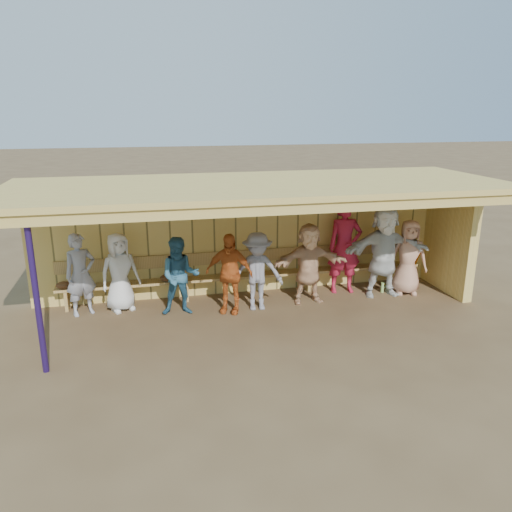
{
  "coord_description": "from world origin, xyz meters",
  "views": [
    {
      "loc": [
        -2.03,
        -8.55,
        3.75
      ],
      "look_at": [
        0.0,
        0.35,
        1.05
      ],
      "focal_mm": 35.0,
      "sensor_mm": 36.0,
      "label": 1
    }
  ],
  "objects_px": {
    "player_h": "(408,257)",
    "player_extra": "(384,251)",
    "player_a": "(81,275)",
    "player_b": "(120,272)",
    "player_c": "(180,276)",
    "player_g": "(345,247)",
    "player_d": "(229,273)",
    "player_e": "(257,271)",
    "bench": "(248,270)",
    "player_f": "(309,264)"
  },
  "relations": [
    {
      "from": "player_h",
      "to": "player_extra",
      "type": "xyz_separation_m",
      "value": [
        -0.55,
        0.01,
        0.16
      ]
    },
    {
      "from": "player_a",
      "to": "player_h",
      "type": "bearing_deg",
      "value": -27.18
    },
    {
      "from": "player_b",
      "to": "player_c",
      "type": "height_order",
      "value": "player_b"
    },
    {
      "from": "player_g",
      "to": "player_h",
      "type": "height_order",
      "value": "player_g"
    },
    {
      "from": "player_d",
      "to": "player_extra",
      "type": "xyz_separation_m",
      "value": [
        3.25,
        0.18,
        0.18
      ]
    },
    {
      "from": "player_b",
      "to": "player_d",
      "type": "height_order",
      "value": "player_d"
    },
    {
      "from": "player_d",
      "to": "player_g",
      "type": "height_order",
      "value": "player_g"
    },
    {
      "from": "player_b",
      "to": "player_e",
      "type": "relative_size",
      "value": 1.0
    },
    {
      "from": "player_a",
      "to": "player_d",
      "type": "height_order",
      "value": "player_a"
    },
    {
      "from": "player_d",
      "to": "player_extra",
      "type": "height_order",
      "value": "player_extra"
    },
    {
      "from": "player_extra",
      "to": "player_e",
      "type": "bearing_deg",
      "value": -173.1
    },
    {
      "from": "player_c",
      "to": "player_extra",
      "type": "height_order",
      "value": "player_extra"
    },
    {
      "from": "player_c",
      "to": "player_extra",
      "type": "bearing_deg",
      "value": 5.96
    },
    {
      "from": "player_g",
      "to": "player_b",
      "type": "bearing_deg",
      "value": -174.89
    },
    {
      "from": "player_b",
      "to": "player_c",
      "type": "xyz_separation_m",
      "value": [
        1.1,
        -0.46,
        -0.02
      ]
    },
    {
      "from": "bench",
      "to": "player_extra",
      "type": "bearing_deg",
      "value": -14.18
    },
    {
      "from": "player_a",
      "to": "bench",
      "type": "distance_m",
      "value": 3.29
    },
    {
      "from": "player_e",
      "to": "bench",
      "type": "xyz_separation_m",
      "value": [
        -0.01,
        0.84,
        -0.24
      ]
    },
    {
      "from": "player_a",
      "to": "player_e",
      "type": "relative_size",
      "value": 1.03
    },
    {
      "from": "player_d",
      "to": "player_extra",
      "type": "bearing_deg",
      "value": 27.78
    },
    {
      "from": "player_c",
      "to": "player_extra",
      "type": "xyz_separation_m",
      "value": [
        4.16,
        0.08,
        0.2
      ]
    },
    {
      "from": "player_h",
      "to": "player_e",
      "type": "bearing_deg",
      "value": -163.18
    },
    {
      "from": "player_c",
      "to": "player_g",
      "type": "xyz_separation_m",
      "value": [
        3.46,
        0.46,
        0.23
      ]
    },
    {
      "from": "player_g",
      "to": "player_f",
      "type": "bearing_deg",
      "value": -150.9
    },
    {
      "from": "player_e",
      "to": "player_h",
      "type": "relative_size",
      "value": 0.97
    },
    {
      "from": "player_extra",
      "to": "bench",
      "type": "bearing_deg",
      "value": 169.37
    },
    {
      "from": "player_f",
      "to": "player_b",
      "type": "bearing_deg",
      "value": 173.01
    },
    {
      "from": "player_b",
      "to": "player_d",
      "type": "bearing_deg",
      "value": -38.84
    },
    {
      "from": "player_a",
      "to": "player_g",
      "type": "distance_m",
      "value": 5.27
    },
    {
      "from": "player_a",
      "to": "player_b",
      "type": "xyz_separation_m",
      "value": [
        0.7,
        0.06,
        -0.02
      ]
    },
    {
      "from": "player_a",
      "to": "player_d",
      "type": "xyz_separation_m",
      "value": [
        2.72,
        -0.5,
        -0.01
      ]
    },
    {
      "from": "player_f",
      "to": "player_c",
      "type": "bearing_deg",
      "value": -179.53
    },
    {
      "from": "player_a",
      "to": "player_extra",
      "type": "xyz_separation_m",
      "value": [
        5.97,
        -0.32,
        0.17
      ]
    },
    {
      "from": "player_h",
      "to": "bench",
      "type": "xyz_separation_m",
      "value": [
        -3.26,
        0.7,
        -0.26
      ]
    },
    {
      "from": "player_d",
      "to": "bench",
      "type": "distance_m",
      "value": 1.05
    },
    {
      "from": "player_g",
      "to": "player_h",
      "type": "bearing_deg",
      "value": -12.18
    },
    {
      "from": "player_a",
      "to": "player_b",
      "type": "bearing_deg",
      "value": -19.71
    },
    {
      "from": "player_e",
      "to": "player_g",
      "type": "bearing_deg",
      "value": 20.19
    },
    {
      "from": "player_a",
      "to": "player_b",
      "type": "height_order",
      "value": "player_a"
    },
    {
      "from": "player_a",
      "to": "player_f",
      "type": "distance_m",
      "value": 4.36
    },
    {
      "from": "player_a",
      "to": "player_f",
      "type": "xyz_separation_m",
      "value": [
        4.34,
        -0.35,
        0.02
      ]
    },
    {
      "from": "player_c",
      "to": "player_h",
      "type": "xyz_separation_m",
      "value": [
        4.71,
        0.06,
        0.04
      ]
    },
    {
      "from": "player_e",
      "to": "player_d",
      "type": "bearing_deg",
      "value": -172.57
    },
    {
      "from": "player_f",
      "to": "player_g",
      "type": "bearing_deg",
      "value": 23.4
    },
    {
      "from": "player_c",
      "to": "player_a",
      "type": "bearing_deg",
      "value": 172.4
    },
    {
      "from": "player_h",
      "to": "player_extra",
      "type": "bearing_deg",
      "value": -167.01
    },
    {
      "from": "player_a",
      "to": "player_g",
      "type": "height_order",
      "value": "player_g"
    },
    {
      "from": "player_e",
      "to": "bench",
      "type": "height_order",
      "value": "player_e"
    },
    {
      "from": "player_g",
      "to": "player_extra",
      "type": "relative_size",
      "value": 1.03
    },
    {
      "from": "player_c",
      "to": "player_f",
      "type": "distance_m",
      "value": 2.54
    }
  ]
}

